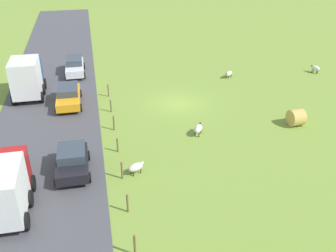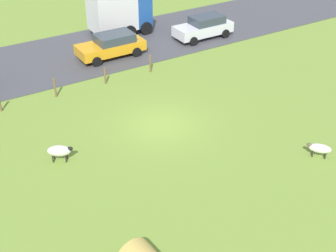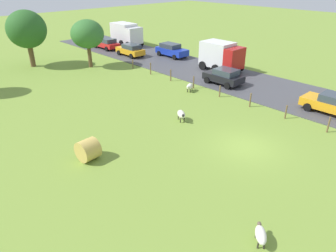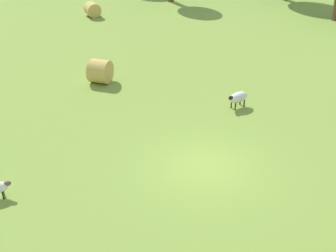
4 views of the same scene
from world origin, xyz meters
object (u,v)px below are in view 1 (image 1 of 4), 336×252
Objects in this scene: sheep_0 at (315,68)px; hay_bale_1 at (296,117)px; sheep_1 at (229,74)px; sheep_3 at (136,167)px; car_5 at (68,95)px; car_4 at (72,161)px; truck_0 at (1,187)px; car_2 at (75,66)px; truck_2 at (27,77)px; sheep_2 at (198,128)px.

hay_bale_1 reaches higher than sheep_0.
sheep_3 reaches higher than sheep_1.
sheep_1 is 0.24× the size of car_5.
car_4 reaches higher than sheep_3.
sheep_3 is (11.25, 14.47, 0.04)m from sheep_1.
sheep_1 is (9.22, -0.50, -0.08)m from sheep_0.
sheep_1 is 0.24× the size of truck_0.
hay_bale_1 is at bearing 139.15° from car_2.
car_2 is at bearing -78.23° from sheep_3.
sheep_1 is 10.68m from hay_bale_1.
truck_2 is at bearing -59.91° from sheep_3.
car_2 is (9.04, -14.58, 0.36)m from sheep_2.
sheep_0 is at bearing 169.36° from car_2.
car_4 is at bearing 89.90° from car_2.
sheep_1 is 0.83× the size of hay_bale_1.
car_2 reaches higher than sheep_1.
hay_bale_1 is at bearing 179.82° from sheep_2.
car_5 is at bearing 86.18° from car_2.
truck_0 is at bearing 16.77° from sheep_3.
hay_bale_1 reaches higher than sheep_3.
hay_bale_1 is 21.41m from truck_0.
sheep_1 is 18.33m from sheep_3.
sheep_2 is at bearing 33.20° from sheep_0.
hay_bale_1 is at bearing -163.14° from sheep_3.
sheep_0 is 1.01× the size of sheep_1.
truck_2 is at bearing -36.27° from sheep_2.
sheep_2 is at bearing -142.52° from sheep_3.
sheep_2 is (15.29, 10.00, 0.02)m from sheep_0.
truck_0 is (20.47, 6.19, 1.09)m from hay_bale_1.
car_4 is at bearing 10.04° from hay_bale_1.
car_2 is 0.97× the size of car_5.
truck_2 is at bearing 0.92° from sheep_0.
car_5 is (24.82, 2.73, 0.35)m from sheep_0.
sheep_0 is 0.94× the size of sheep_3.
sheep_2 is at bearing 142.66° from car_5.
sheep_2 reaches higher than sheep_1.
car_4 is 10.30m from car_5.
sheep_2 is 0.93× the size of hay_bale_1.
sheep_2 is at bearing 59.97° from sheep_1.
truck_0 is 13.86m from car_5.
sheep_1 is 15.94m from car_5.
car_2 is at bearing -58.18° from sheep_2.
car_2 reaches higher than car_4.
car_4 is (16.92, 2.99, 0.22)m from hay_bale_1.
truck_0 is (7.45, 2.24, 1.26)m from sheep_3.
sheep_2 is 11.99m from car_5.
sheep_3 is at bearing 16.86° from hay_bale_1.
sheep_0 is 27.63m from car_4.
sheep_1 is 0.93× the size of sheep_3.
sheep_1 is at bearing -80.45° from hay_bale_1.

